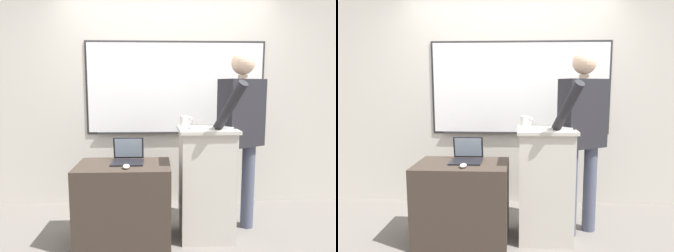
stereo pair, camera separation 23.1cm
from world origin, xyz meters
The scene contains 8 objects.
back_wall centered at (0.00, 1.39, 1.33)m, with size 6.40×0.17×2.65m.
lectern_podium centered at (0.35, 0.49, 0.53)m, with size 0.53×0.52×1.06m.
side_desk centered at (-0.42, 0.38, 0.37)m, with size 0.85×0.53×0.74m.
person_presenter centered at (0.70, 0.57, 1.04)m, with size 0.61×0.72×1.78m.
laptop centered at (-0.39, 0.47, 0.80)m, with size 0.29×0.27×0.22m.
wireless_keyboard centered at (0.38, 0.42, 1.07)m, with size 0.40×0.12×0.02m.
computer_mouse_by_laptop centered at (-0.38, 0.24, 0.76)m, with size 0.06×0.10×0.03m.
coffee_mug centered at (0.16, 0.68, 1.11)m, with size 0.13×0.08×0.09m.
Camera 1 is at (-0.12, -2.28, 1.45)m, focal length 32.00 mm.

